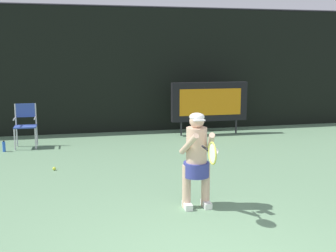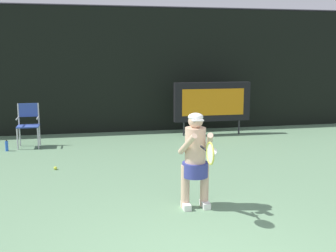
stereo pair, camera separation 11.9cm
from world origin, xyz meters
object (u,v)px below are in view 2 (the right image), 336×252
at_px(water_bottle, 7,146).
at_px(scoreboard, 212,102).
at_px(tennis_ball_loose, 55,168).
at_px(umpire_chair, 28,122).
at_px(tennis_racket, 210,153).
at_px(tennis_player, 195,157).

bearing_deg(water_bottle, scoreboard, 10.04).
distance_m(water_bottle, tennis_ball_loose, 2.28).
height_order(umpire_chair, water_bottle, umpire_chair).
distance_m(umpire_chair, tennis_racket, 6.24).
relative_size(scoreboard, umpire_chair, 2.04).
distance_m(tennis_player, tennis_ball_loose, 3.45).
xyz_separation_m(scoreboard, tennis_racket, (-1.97, -6.06, 0.05)).
height_order(scoreboard, tennis_ball_loose, scoreboard).
xyz_separation_m(umpire_chair, tennis_player, (2.95, -4.84, 0.16)).
distance_m(umpire_chair, water_bottle, 0.78).
bearing_deg(umpire_chair, water_bottle, -142.23).
bearing_deg(tennis_player, scoreboard, 69.88).
bearing_deg(tennis_player, water_bottle, 127.51).
bearing_deg(umpire_chair, scoreboard, 6.80).
height_order(umpire_chair, tennis_racket, tennis_racket).
xyz_separation_m(umpire_chair, water_bottle, (-0.48, -0.37, -0.50)).
relative_size(scoreboard, tennis_racket, 3.65).
distance_m(tennis_racket, tennis_ball_loose, 4.00).
distance_m(scoreboard, tennis_racket, 6.38).
height_order(scoreboard, tennis_racket, scoreboard).
relative_size(scoreboard, water_bottle, 8.30).
bearing_deg(umpire_chair, tennis_racket, -61.53).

